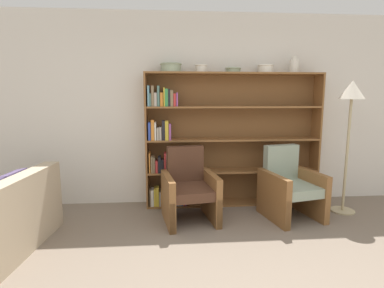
{
  "coord_description": "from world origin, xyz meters",
  "views": [
    {
      "loc": [
        -0.73,
        -1.81,
        1.57
      ],
      "look_at": [
        -0.42,
        2.11,
        0.95
      ],
      "focal_mm": 28.0,
      "sensor_mm": 36.0,
      "label": 1
    }
  ],
  "objects_px": {
    "bowl_brass": "(171,67)",
    "armchair_leather": "(189,189)",
    "floor_lamp": "(351,103)",
    "bowl_slate": "(266,68)",
    "bowl_cream": "(233,70)",
    "bowl_copper": "(201,68)",
    "armchair_cushioned": "(290,187)",
    "vase_tall": "(294,66)",
    "bookshelf": "(217,142)"
  },
  "relations": [
    {
      "from": "bowl_slate",
      "to": "armchair_cushioned",
      "type": "xyz_separation_m",
      "value": [
        0.21,
        -0.53,
        -1.57
      ]
    },
    {
      "from": "bookshelf",
      "to": "bowl_cream",
      "type": "bearing_deg",
      "value": -6.95
    },
    {
      "from": "bowl_copper",
      "to": "floor_lamp",
      "type": "xyz_separation_m",
      "value": [
        1.94,
        -0.43,
        -0.47
      ]
    },
    {
      "from": "bowl_brass",
      "to": "floor_lamp",
      "type": "relative_size",
      "value": 0.17
    },
    {
      "from": "bowl_copper",
      "to": "armchair_cushioned",
      "type": "xyz_separation_m",
      "value": [
        1.12,
        -0.53,
        -1.57
      ]
    },
    {
      "from": "armchair_leather",
      "to": "armchair_cushioned",
      "type": "distance_m",
      "value": 1.33
    },
    {
      "from": "bookshelf",
      "to": "bowl_slate",
      "type": "bearing_deg",
      "value": -2.12
    },
    {
      "from": "bowl_slate",
      "to": "floor_lamp",
      "type": "bearing_deg",
      "value": -22.45
    },
    {
      "from": "bowl_cream",
      "to": "bowl_copper",
      "type": "bearing_deg",
      "value": 180.0
    },
    {
      "from": "bowl_slate",
      "to": "armchair_cushioned",
      "type": "bearing_deg",
      "value": -68.3
    },
    {
      "from": "armchair_leather",
      "to": "floor_lamp",
      "type": "bearing_deg",
      "value": 173.66
    },
    {
      "from": "bowl_brass",
      "to": "bowl_copper",
      "type": "distance_m",
      "value": 0.41
    },
    {
      "from": "bowl_brass",
      "to": "vase_tall",
      "type": "relative_size",
      "value": 1.34
    },
    {
      "from": "vase_tall",
      "to": "bookshelf",
      "type": "bearing_deg",
      "value": 178.69
    },
    {
      "from": "floor_lamp",
      "to": "armchair_leather",
      "type": "bearing_deg",
      "value": -177.23
    },
    {
      "from": "bowl_brass",
      "to": "armchair_cushioned",
      "type": "xyz_separation_m",
      "value": [
        1.54,
        -0.53,
        -1.57
      ]
    },
    {
      "from": "bowl_copper",
      "to": "floor_lamp",
      "type": "distance_m",
      "value": 2.04
    },
    {
      "from": "bowl_copper",
      "to": "armchair_cushioned",
      "type": "distance_m",
      "value": 2.0
    },
    {
      "from": "bowl_copper",
      "to": "armchair_cushioned",
      "type": "bearing_deg",
      "value": -25.31
    },
    {
      "from": "bowl_slate",
      "to": "armchair_leather",
      "type": "bearing_deg",
      "value": -154.62
    },
    {
      "from": "bowl_copper",
      "to": "floor_lamp",
      "type": "relative_size",
      "value": 0.1
    },
    {
      "from": "bowl_brass",
      "to": "vase_tall",
      "type": "distance_m",
      "value": 1.74
    },
    {
      "from": "bookshelf",
      "to": "floor_lamp",
      "type": "distance_m",
      "value": 1.84
    },
    {
      "from": "armchair_cushioned",
      "to": "armchair_leather",
      "type": "bearing_deg",
      "value": -12.55
    },
    {
      "from": "floor_lamp",
      "to": "bowl_brass",
      "type": "bearing_deg",
      "value": 169.75
    },
    {
      "from": "bowl_copper",
      "to": "armchair_leather",
      "type": "relative_size",
      "value": 0.19
    },
    {
      "from": "bowl_brass",
      "to": "bowl_slate",
      "type": "bearing_deg",
      "value": 0.0
    },
    {
      "from": "vase_tall",
      "to": "armchair_cushioned",
      "type": "distance_m",
      "value": 1.7
    },
    {
      "from": "bowl_brass",
      "to": "armchair_leather",
      "type": "xyz_separation_m",
      "value": [
        0.21,
        -0.53,
        -1.57
      ]
    },
    {
      "from": "bowl_slate",
      "to": "vase_tall",
      "type": "xyz_separation_m",
      "value": [
        0.41,
        -0.0,
        0.03
      ]
    },
    {
      "from": "vase_tall",
      "to": "floor_lamp",
      "type": "relative_size",
      "value": 0.13
    },
    {
      "from": "bowl_cream",
      "to": "floor_lamp",
      "type": "bearing_deg",
      "value": -15.92
    },
    {
      "from": "bowl_copper",
      "to": "vase_tall",
      "type": "distance_m",
      "value": 1.32
    },
    {
      "from": "vase_tall",
      "to": "armchair_cushioned",
      "type": "height_order",
      "value": "vase_tall"
    },
    {
      "from": "armchair_leather",
      "to": "bowl_copper",
      "type": "bearing_deg",
      "value": -120.35
    },
    {
      "from": "vase_tall",
      "to": "bowl_brass",
      "type": "bearing_deg",
      "value": 180.0
    },
    {
      "from": "bowl_cream",
      "to": "armchair_cushioned",
      "type": "height_order",
      "value": "bowl_cream"
    },
    {
      "from": "bowl_copper",
      "to": "bowl_cream",
      "type": "distance_m",
      "value": 0.45
    },
    {
      "from": "bowl_cream",
      "to": "floor_lamp",
      "type": "height_order",
      "value": "bowl_cream"
    },
    {
      "from": "bowl_slate",
      "to": "armchair_leather",
      "type": "xyz_separation_m",
      "value": [
        -1.12,
        -0.53,
        -1.57
      ]
    },
    {
      "from": "bowl_brass",
      "to": "armchair_leather",
      "type": "relative_size",
      "value": 0.32
    },
    {
      "from": "bowl_slate",
      "to": "vase_tall",
      "type": "distance_m",
      "value": 0.41
    },
    {
      "from": "vase_tall",
      "to": "bowl_slate",
      "type": "bearing_deg",
      "value": 180.0
    },
    {
      "from": "bowl_copper",
      "to": "bowl_cream",
      "type": "xyz_separation_m",
      "value": [
        0.45,
        0.0,
        -0.02
      ]
    },
    {
      "from": "bowl_cream",
      "to": "floor_lamp",
      "type": "relative_size",
      "value": 0.13
    },
    {
      "from": "bowl_cream",
      "to": "bowl_slate",
      "type": "xyz_separation_m",
      "value": [
        0.46,
        0.0,
        0.02
      ]
    },
    {
      "from": "vase_tall",
      "to": "armchair_leather",
      "type": "distance_m",
      "value": 2.28
    },
    {
      "from": "vase_tall",
      "to": "bowl_copper",
      "type": "bearing_deg",
      "value": 180.0
    },
    {
      "from": "armchair_leather",
      "to": "floor_lamp",
      "type": "height_order",
      "value": "floor_lamp"
    },
    {
      "from": "floor_lamp",
      "to": "bowl_slate",
      "type": "bearing_deg",
      "value": 157.55
    }
  ]
}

